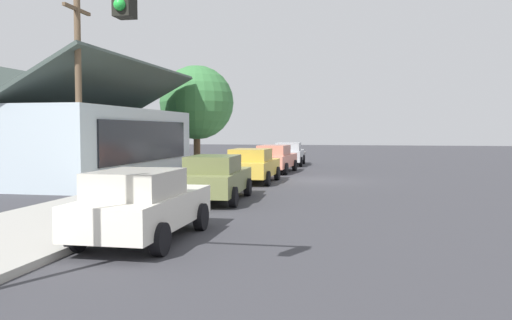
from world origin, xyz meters
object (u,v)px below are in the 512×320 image
at_px(car_olive, 216,178).
at_px(car_coral, 275,158).
at_px(car_mustard, 252,165).
at_px(utility_pole_wooden, 79,90).
at_px(traffic_light_main, 22,56).
at_px(fire_hydrant_red, 227,170).
at_px(shade_tree, 197,103).
at_px(car_ivory, 143,204).
at_px(car_silver, 289,154).

xyz_separation_m(car_olive, car_coral, (12.38, -0.09, 0.00)).
distance_m(car_mustard, utility_pole_wooden, 8.55).
xyz_separation_m(traffic_light_main, fire_hydrant_red, (17.95, 1.66, -2.99)).
height_order(car_olive, traffic_light_main, traffic_light_main).
bearing_deg(car_olive, car_mustard, -2.69).
bearing_deg(shade_tree, utility_pole_wooden, -179.09).
bearing_deg(car_ivory, car_olive, 1.30).
height_order(car_ivory, utility_pole_wooden, utility_pole_wooden).
distance_m(car_olive, car_silver, 18.74).
height_order(traffic_light_main, utility_pole_wooden, utility_pole_wooden).
bearing_deg(car_coral, car_olive, -177.64).
height_order(car_olive, car_mustard, same).
relative_size(car_mustard, utility_pole_wooden, 0.59).
relative_size(shade_tree, fire_hydrant_red, 9.41).
height_order(car_mustard, fire_hydrant_red, car_mustard).
xyz_separation_m(car_ivory, car_silver, (25.31, 0.11, 0.00)).
distance_m(car_ivory, car_silver, 25.31).
relative_size(car_mustard, traffic_light_main, 0.85).
bearing_deg(car_mustard, shade_tree, 31.42).
xyz_separation_m(car_olive, traffic_light_main, (-10.78, -0.22, 2.68)).
bearing_deg(fire_hydrant_red, car_olive, -168.66).
xyz_separation_m(car_olive, car_silver, (18.74, -0.05, 0.00)).
height_order(car_mustard, car_silver, same).
xyz_separation_m(car_mustard, shade_tree, (9.36, 5.64, 3.43)).
height_order(car_mustard, traffic_light_main, traffic_light_main).
distance_m(car_olive, utility_pole_wooden, 6.30).
relative_size(car_ivory, shade_tree, 0.65).
height_order(traffic_light_main, fire_hydrant_red, traffic_light_main).
height_order(car_ivory, fire_hydrant_red, car_ivory).
bearing_deg(fire_hydrant_red, car_silver, -7.33).
height_order(car_ivory, traffic_light_main, traffic_light_main).
bearing_deg(car_olive, shade_tree, 16.74).
relative_size(car_ivory, utility_pole_wooden, 0.58).
distance_m(traffic_light_main, fire_hydrant_red, 18.27).
xyz_separation_m(car_mustard, car_silver, (12.29, -0.09, 0.00)).
bearing_deg(utility_pole_wooden, car_coral, -25.15).
distance_m(car_coral, utility_pole_wooden, 13.38).
xyz_separation_m(car_ivory, car_coral, (18.95, 0.06, 0.00)).
bearing_deg(fire_hydrant_red, car_mustard, -117.16).
relative_size(car_olive, traffic_light_main, 0.91).
relative_size(car_ivory, car_olive, 0.92).
xyz_separation_m(utility_pole_wooden, fire_hydrant_red, (6.57, -4.00, -3.43)).
relative_size(car_olive, car_coral, 0.99).
bearing_deg(car_mustard, car_silver, -0.07).
height_order(car_silver, fire_hydrant_red, car_silver).
xyz_separation_m(car_silver, traffic_light_main, (-29.52, -0.17, 2.67)).
bearing_deg(utility_pole_wooden, car_ivory, -142.02).
height_order(shade_tree, fire_hydrant_red, shade_tree).
bearing_deg(car_coral, car_ivory, -177.01).
bearing_deg(car_olive, car_silver, -3.17).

